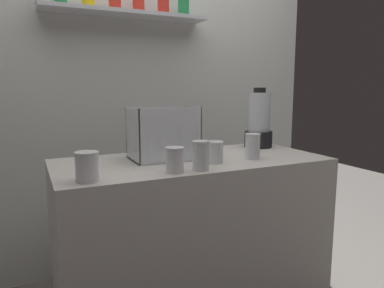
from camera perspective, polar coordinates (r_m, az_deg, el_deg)
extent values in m
cube|color=beige|center=(2.02, 0.00, -15.04)|extent=(1.40, 0.64, 0.90)
cube|color=silver|center=(2.56, -7.39, 8.44)|extent=(2.60, 0.04, 2.50)
cube|color=silver|center=(2.45, -10.25, 19.69)|extent=(1.06, 0.20, 0.02)
cylinder|color=red|center=(2.43, -12.15, 21.33)|extent=(0.08, 0.08, 0.11)
cylinder|color=red|center=(2.49, -8.48, 21.10)|extent=(0.08, 0.08, 0.11)
cylinder|color=red|center=(2.52, -4.57, 21.05)|extent=(0.08, 0.08, 0.11)
cylinder|color=#268C4C|center=(2.61, -1.36, 20.66)|extent=(0.08, 0.08, 0.11)
cube|color=white|center=(1.89, -4.56, -2.26)|extent=(0.33, 0.24, 0.01)
cube|color=white|center=(1.76, -3.27, 1.29)|extent=(0.33, 0.01, 0.27)
cube|color=white|center=(1.98, -5.81, 2.11)|extent=(0.33, 0.01, 0.27)
cube|color=white|center=(1.82, -9.39, 1.44)|extent=(0.01, 0.24, 0.27)
cube|color=white|center=(1.93, -0.12, 1.99)|extent=(0.01, 0.24, 0.27)
cone|color=orange|center=(1.90, -2.81, -1.62)|extent=(0.17, 0.10, 0.03)
cone|color=orange|center=(1.91, -4.53, -1.67)|extent=(0.18, 0.10, 0.03)
cone|color=orange|center=(1.90, -2.88, -1.63)|extent=(0.17, 0.07, 0.03)
cone|color=orange|center=(1.91, -2.83, -1.56)|extent=(0.09, 0.16, 0.03)
cone|color=orange|center=(1.86, -5.64, -0.79)|extent=(0.11, 0.18, 0.03)
cone|color=orange|center=(1.89, -5.95, -0.53)|extent=(0.17, 0.09, 0.03)
cone|color=orange|center=(1.88, -4.49, -0.48)|extent=(0.14, 0.16, 0.04)
cone|color=orange|center=(1.90, -5.28, -0.94)|extent=(0.18, 0.05, 0.02)
cone|color=orange|center=(1.90, -3.77, 0.65)|extent=(0.16, 0.05, 0.04)
cone|color=orange|center=(1.89, -4.43, -0.15)|extent=(0.18, 0.12, 0.03)
cone|color=orange|center=(1.88, -5.05, -0.31)|extent=(0.08, 0.18, 0.02)
cone|color=orange|center=(1.89, -2.94, 0.25)|extent=(0.18, 0.11, 0.03)
cylinder|color=black|center=(2.29, 10.47, 0.79)|extent=(0.17, 0.17, 0.10)
cylinder|color=silver|center=(2.28, 10.59, 5.02)|extent=(0.14, 0.14, 0.24)
cylinder|color=orange|center=(2.29, 10.52, 2.52)|extent=(0.12, 0.12, 0.04)
cylinder|color=black|center=(2.27, 10.69, 8.41)|extent=(0.07, 0.07, 0.03)
cylinder|color=white|center=(1.49, -16.32, -3.58)|extent=(0.09, 0.09, 0.11)
cylinder|color=maroon|center=(1.49, -16.28, -4.43)|extent=(0.08, 0.08, 0.07)
cylinder|color=white|center=(1.48, -16.43, -1.30)|extent=(0.10, 0.10, 0.01)
cylinder|color=white|center=(1.58, -2.76, -2.65)|extent=(0.08, 0.08, 0.11)
cylinder|color=yellow|center=(1.58, -2.76, -3.07)|extent=(0.07, 0.07, 0.08)
cylinder|color=white|center=(1.57, -2.78, -0.62)|extent=(0.08, 0.08, 0.01)
cylinder|color=white|center=(1.62, 1.44, -1.95)|extent=(0.08, 0.08, 0.13)
cylinder|color=maroon|center=(1.62, 1.44, -2.32)|extent=(0.07, 0.07, 0.11)
cylinder|color=white|center=(1.61, 1.45, 0.40)|extent=(0.08, 0.08, 0.01)
cylinder|color=white|center=(1.78, 3.52, -1.38)|extent=(0.09, 0.09, 0.10)
cylinder|color=orange|center=(1.79, 3.52, -1.77)|extent=(0.08, 0.08, 0.08)
cylinder|color=white|center=(1.78, 3.54, 0.32)|extent=(0.09, 0.09, 0.01)
cylinder|color=white|center=(1.91, 9.60, -0.43)|extent=(0.08, 0.08, 0.13)
cylinder|color=yellow|center=(1.91, 9.58, -1.00)|extent=(0.07, 0.07, 0.09)
cylinder|color=white|center=(1.90, 9.65, 1.55)|extent=(0.08, 0.08, 0.01)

